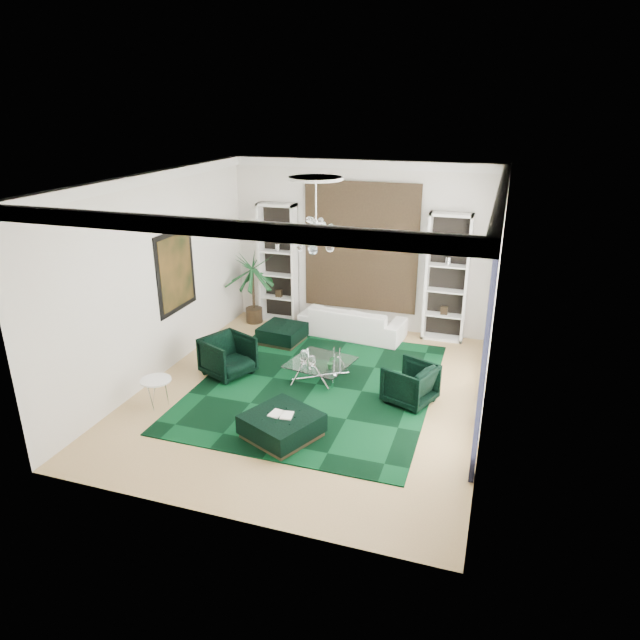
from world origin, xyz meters
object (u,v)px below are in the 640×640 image
(ottoman_side, at_px, (282,334))
(ottoman_front, at_px, (282,426))
(side_table, at_px, (157,393))
(sofa, at_px, (352,322))
(palm, at_px, (253,279))
(armchair_left, at_px, (228,356))
(coffee_table, at_px, (320,371))
(armchair_right, at_px, (410,384))

(ottoman_side, distance_m, ottoman_front, 3.82)
(ottoman_side, xyz_separation_m, side_table, (-1.00, -3.30, 0.06))
(side_table, bearing_deg, sofa, 60.48)
(ottoman_front, relative_size, side_table, 1.93)
(side_table, distance_m, palm, 4.33)
(ottoman_side, height_order, palm, palm)
(armchair_left, height_order, coffee_table, armchair_left)
(palm, bearing_deg, armchair_left, -75.72)
(armchair_left, bearing_deg, armchair_right, -65.73)
(sofa, bearing_deg, coffee_table, 95.90)
(sofa, height_order, ottoman_front, sofa)
(armchair_left, bearing_deg, coffee_table, -54.42)
(sofa, xyz_separation_m, side_table, (-2.35, -4.15, -0.09))
(armchair_left, bearing_deg, sofa, -9.17)
(sofa, bearing_deg, armchair_left, 62.46)
(coffee_table, xyz_separation_m, palm, (-2.45, 2.40, 0.88))
(side_table, height_order, palm, palm)
(ottoman_front, bearing_deg, palm, 119.05)
(armchair_right, height_order, coffee_table, armchair_right)
(coffee_table, relative_size, side_table, 2.06)
(armchair_right, bearing_deg, palm, -101.41)
(ottoman_side, relative_size, side_table, 1.66)
(sofa, distance_m, side_table, 4.77)
(ottoman_front, bearing_deg, armchair_left, 135.81)
(sofa, relative_size, armchair_left, 2.71)
(armchair_left, xyz_separation_m, coffee_table, (1.75, 0.35, -0.20))
(armchair_right, relative_size, ottoman_front, 0.78)
(ottoman_front, height_order, palm, palm)
(palm, bearing_deg, armchair_right, -33.22)
(armchair_left, xyz_separation_m, armchair_right, (3.50, 0.00, -0.03))
(armchair_left, distance_m, palm, 2.92)
(armchair_right, bearing_deg, armchair_left, -68.19)
(sofa, xyz_separation_m, palm, (-2.45, 0.10, 0.73))
(sofa, height_order, armchair_left, armchair_left)
(coffee_table, distance_m, side_table, 2.99)
(side_table, bearing_deg, palm, 91.35)
(ottoman_front, bearing_deg, side_table, 174.05)
(ottoman_front, xyz_separation_m, side_table, (-2.40, 0.25, 0.05))
(armchair_left, distance_m, side_table, 1.62)
(ottoman_front, distance_m, side_table, 2.41)
(sofa, xyz_separation_m, ottoman_side, (-1.35, -0.85, -0.15))
(ottoman_side, relative_size, palm, 0.41)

